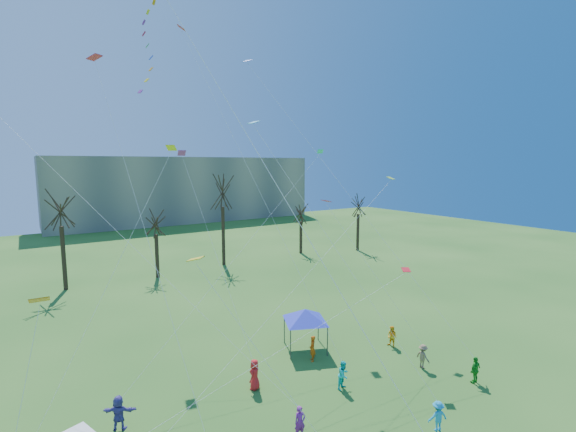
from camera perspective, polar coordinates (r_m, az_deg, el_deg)
distant_building at (r=98.81m, az=-14.35°, el=3.73°), size 60.00×14.00×15.00m
bare_tree_row at (r=49.88m, az=-19.70°, el=-0.14°), size 67.56×9.25×12.25m
big_box_kite at (r=22.54m, az=-18.42°, el=23.41°), size 4.34×7.72×26.12m
canopy_tent_blue at (r=30.05m, az=2.47°, el=-13.91°), size 3.74×3.74×3.06m
festival_crowd at (r=23.03m, az=-6.67°, el=-26.01°), size 26.44×14.53×1.84m
small_kites_aloft at (r=25.65m, az=-8.86°, el=7.16°), size 30.52×19.51×33.72m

